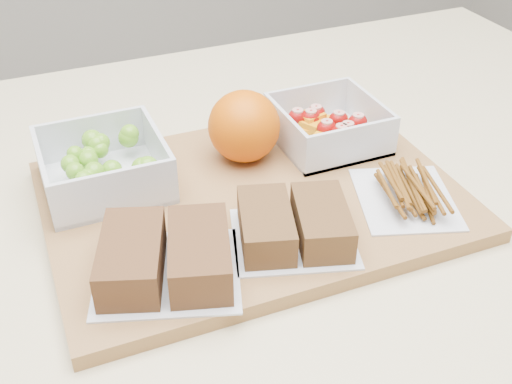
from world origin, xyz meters
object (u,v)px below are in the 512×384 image
fruit_container (328,128)px  pretzel_bag (407,189)px  sandwich_bag_left (166,257)px  orange (244,126)px  sandwich_bag_center (294,225)px  cutting_board (253,200)px  grape_container (105,166)px

fruit_container → pretzel_bag: bearing=-81.6°
sandwich_bag_left → fruit_container: bearing=31.9°
fruit_container → orange: 0.10m
sandwich_bag_center → pretzel_bag: (0.13, 0.01, -0.00)m
pretzel_bag → sandwich_bag_center: bearing=-174.3°
orange → sandwich_bag_center: 0.16m
fruit_container → pretzel_bag: (0.02, -0.13, -0.01)m
sandwich_bag_center → pretzel_bag: bearing=5.7°
cutting_board → sandwich_bag_left: sandwich_bag_left is taller
fruit_container → pretzel_bag: fruit_container is taller
cutting_board → grape_container: (-0.14, 0.08, 0.03)m
cutting_board → orange: size_ratio=5.26×
cutting_board → sandwich_bag_left: bearing=-143.9°
orange → sandwich_bag_left: 0.21m
grape_container → orange: size_ratio=1.56×
grape_container → sandwich_bag_left: 0.16m
grape_container → sandwich_bag_left: (0.02, -0.16, -0.00)m
sandwich_bag_left → sandwich_bag_center: sandwich_bag_left is taller
grape_container → orange: bearing=-2.7°
pretzel_bag → orange: bearing=131.0°
sandwich_bag_left → orange: bearing=48.7°
fruit_container → orange: (-0.10, 0.01, 0.02)m
orange → sandwich_bag_left: orange is taller
orange → sandwich_bag_center: size_ratio=0.58×
sandwich_bag_left → sandwich_bag_center: bearing=0.1°
fruit_container → sandwich_bag_left: bearing=-148.1°
cutting_board → sandwich_bag_left: 0.15m
grape_container → orange: orange is taller
fruit_container → sandwich_bag_center: bearing=-127.7°
orange → pretzel_bag: size_ratio=0.57×
sandwich_bag_center → pretzel_bag: sandwich_bag_center is taller
fruit_container → sandwich_bag_center: 0.19m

